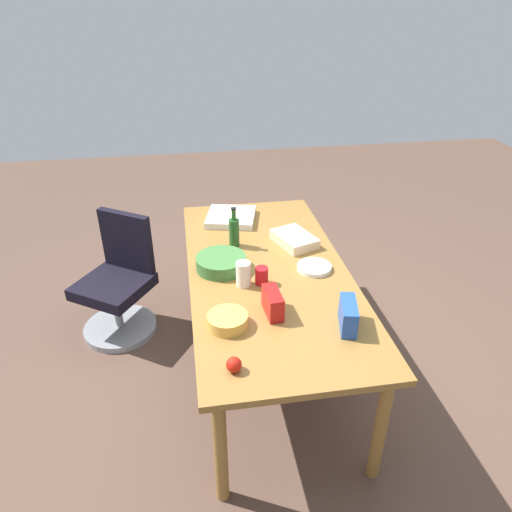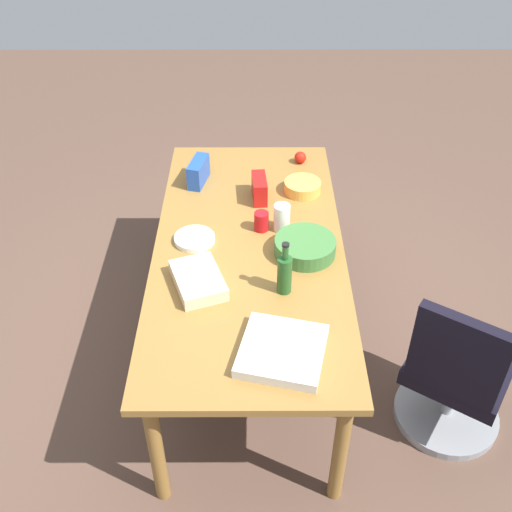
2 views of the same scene
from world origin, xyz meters
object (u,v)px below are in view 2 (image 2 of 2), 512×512
object	(u,v)px
apple_red	(300,157)
wine_bottle	(285,273)
office_chair	(454,381)
sheet_cake	(198,280)
mayo_jar	(282,218)
red_solo_cup	(261,221)
salad_bowl	(305,247)
chip_bag_red	(259,188)
chip_bowl	(303,187)
conference_table	(249,256)
chip_bag_blue	(198,172)
paper_plate_stack	(195,239)
pizza_box	(282,351)

from	to	relation	value
apple_red	wine_bottle	bearing A→B (deg)	-7.07
office_chair	sheet_cake	bearing A→B (deg)	-101.24
mayo_jar	red_solo_cup	xyz separation A→B (m)	(0.00, -0.11, -0.02)
sheet_cake	salad_bowl	world-z (taller)	salad_bowl
chip_bag_red	chip_bowl	bearing A→B (deg)	105.52
apple_red	chip_bowl	bearing A→B (deg)	-1.20
office_chair	mayo_jar	world-z (taller)	mayo_jar
chip_bag_red	salad_bowl	world-z (taller)	chip_bag_red
chip_bowl	conference_table	bearing A→B (deg)	-31.27
chip_bag_blue	chip_bowl	bearing A→B (deg)	80.08
office_chair	chip_bag_red	distance (m)	1.51
apple_red	red_solo_cup	size ratio (longest dim) A/B	0.69
conference_table	chip_bag_blue	bearing A→B (deg)	-153.90
mayo_jar	conference_table	bearing A→B (deg)	-50.95
apple_red	wine_bottle	size ratio (longest dim) A/B	0.26
wine_bottle	salad_bowl	world-z (taller)	wine_bottle
conference_table	chip_bag_red	world-z (taller)	chip_bag_red
red_solo_cup	chip_bowl	bearing A→B (deg)	146.55
office_chair	chip_bag_red	world-z (taller)	office_chair
chip_bag_blue	salad_bowl	size ratio (longest dim) A/B	0.68
wine_bottle	chip_bag_blue	size ratio (longest dim) A/B	1.33
apple_red	chip_bag_blue	bearing A→B (deg)	-69.79
conference_table	office_chair	size ratio (longest dim) A/B	2.32
conference_table	chip_bag_red	size ratio (longest dim) A/B	10.76
chip_bag_red	apple_red	bearing A→B (deg)	147.41
wine_bottle	salad_bowl	xyz separation A→B (m)	(-0.29, 0.12, -0.07)
apple_red	chip_bowl	distance (m)	0.35
apple_red	salad_bowl	bearing A→B (deg)	-1.92
paper_plate_stack	chip_bowl	world-z (taller)	chip_bowl
paper_plate_stack	chip_bag_red	bearing A→B (deg)	139.51
apple_red	red_solo_cup	bearing A→B (deg)	-19.60
office_chair	chip_bowl	distance (m)	1.40
wine_bottle	mayo_jar	bearing A→B (deg)	179.30
mayo_jar	chip_bowl	world-z (taller)	mayo_jar
apple_red	chip_bag_red	bearing A→B (deg)	-32.59
wine_bottle	salad_bowl	distance (m)	0.32
office_chair	chip_bag_red	bearing A→B (deg)	-136.40
sheet_cake	chip_bowl	bearing A→B (deg)	146.28
pizza_box	red_solo_cup	world-z (taller)	red_solo_cup
chip_bowl	pizza_box	bearing A→B (deg)	-7.42
sheet_cake	salad_bowl	size ratio (longest dim) A/B	0.99
office_chair	wine_bottle	world-z (taller)	wine_bottle
paper_plate_stack	apple_red	bearing A→B (deg)	143.27
pizza_box	chip_bag_blue	distance (m)	1.49
paper_plate_stack	red_solo_cup	distance (m)	0.38
conference_table	red_solo_cup	xyz separation A→B (m)	(-0.15, 0.07, 0.13)
red_solo_cup	wine_bottle	bearing A→B (deg)	11.84
sheet_cake	red_solo_cup	world-z (taller)	red_solo_cup
salad_bowl	red_solo_cup	distance (m)	0.31
paper_plate_stack	chip_bowl	bearing A→B (deg)	128.41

